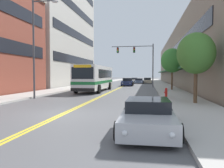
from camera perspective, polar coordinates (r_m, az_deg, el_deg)
ground_plane at (r=47.88m, az=4.08°, el=-0.03°), size 240.00×240.00×0.00m
sidewalk_left at (r=49.05m, az=-4.27°, el=0.11°), size 3.30×106.00×0.14m
sidewalk_right at (r=47.76m, az=12.65°, el=-0.01°), size 3.30×106.00×0.14m
centre_line at (r=47.88m, az=4.08°, el=-0.03°), size 0.34×106.00×0.01m
office_tower_left at (r=47.12m, az=-16.15°, el=17.57°), size 12.08×24.98×28.86m
storefront_row_right at (r=48.52m, az=19.70°, el=5.96°), size 9.10×68.00×10.34m
city_bus at (r=27.72m, az=-4.35°, el=1.83°), size 2.91×11.01×3.12m
car_black_parked_left_near at (r=37.89m, az=-4.03°, el=0.26°), size 1.97×4.18×1.33m
car_silver_parked_right_foreground at (r=8.18m, az=9.35°, el=-8.19°), size 2.04×4.56×1.16m
car_champagne_parked_right_mid at (r=53.28m, az=9.26°, el=0.85°), size 2.10×4.47×1.34m
car_slate_blue_moving_lead at (r=51.98m, az=7.07°, el=0.76°), size 2.20×4.23×1.19m
car_white_moving_second at (r=60.51m, az=5.87°, el=1.02°), size 2.02×4.82×1.23m
car_navy_moving_third at (r=40.44m, az=4.06°, el=0.46°), size 2.12×4.49×1.44m
traffic_signal_mast at (r=36.87m, az=7.07°, el=7.17°), size 6.99×0.38×7.15m
street_lamp_left_near at (r=20.01m, az=-19.03°, el=10.69°), size 2.35×0.28×8.41m
street_tree_right_near at (r=15.80m, az=21.07°, el=7.43°), size 2.51×2.51×4.73m
street_tree_right_mid at (r=28.93m, az=15.44°, el=5.91°), size 2.81×2.81×5.26m
fire_hydrant at (r=19.45m, az=13.96°, el=-2.12°), size 0.30×0.22×0.78m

